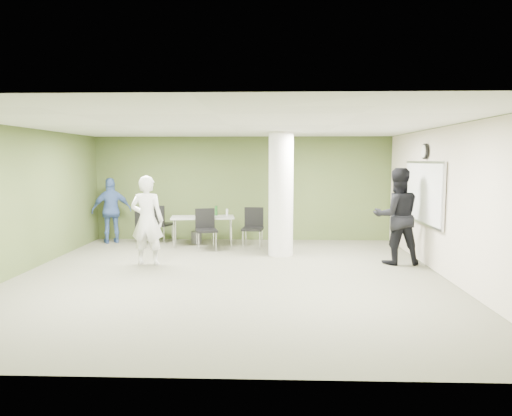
{
  "coord_description": "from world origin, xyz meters",
  "views": [
    {
      "loc": [
        0.78,
        -8.32,
        2.17
      ],
      "look_at": [
        0.47,
        1.0,
        1.19
      ],
      "focal_mm": 32.0,
      "sensor_mm": 36.0,
      "label": 1
    }
  ],
  "objects_px": {
    "woman_white": "(147,220)",
    "man_blue": "(112,211)",
    "folding_table": "(203,218)",
    "chair_back_left": "(159,221)",
    "man_black": "(397,216)"
  },
  "relations": [
    {
      "from": "woman_white",
      "to": "man_blue",
      "type": "distance_m",
      "value": 2.94
    },
    {
      "from": "folding_table",
      "to": "chair_back_left",
      "type": "height_order",
      "value": "chair_back_left"
    },
    {
      "from": "chair_back_left",
      "to": "woman_white",
      "type": "bearing_deg",
      "value": 116.0
    },
    {
      "from": "woman_white",
      "to": "folding_table",
      "type": "bearing_deg",
      "value": -109.21
    },
    {
      "from": "woman_white",
      "to": "man_blue",
      "type": "xyz_separation_m",
      "value": [
        -1.61,
        2.46,
        -0.07
      ]
    },
    {
      "from": "woman_white",
      "to": "man_blue",
      "type": "bearing_deg",
      "value": -54.42
    },
    {
      "from": "man_black",
      "to": "man_blue",
      "type": "height_order",
      "value": "man_black"
    },
    {
      "from": "woman_white",
      "to": "man_black",
      "type": "distance_m",
      "value": 5.19
    },
    {
      "from": "folding_table",
      "to": "woman_white",
      "type": "distance_m",
      "value": 2.32
    },
    {
      "from": "chair_back_left",
      "to": "man_black",
      "type": "distance_m",
      "value": 5.94
    },
    {
      "from": "chair_back_left",
      "to": "man_black",
      "type": "height_order",
      "value": "man_black"
    },
    {
      "from": "woman_white",
      "to": "man_blue",
      "type": "relative_size",
      "value": 1.08
    },
    {
      "from": "folding_table",
      "to": "chair_back_left",
      "type": "bearing_deg",
      "value": 161.51
    },
    {
      "from": "man_black",
      "to": "man_blue",
      "type": "relative_size",
      "value": 1.17
    },
    {
      "from": "woman_white",
      "to": "man_black",
      "type": "relative_size",
      "value": 0.92
    }
  ]
}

